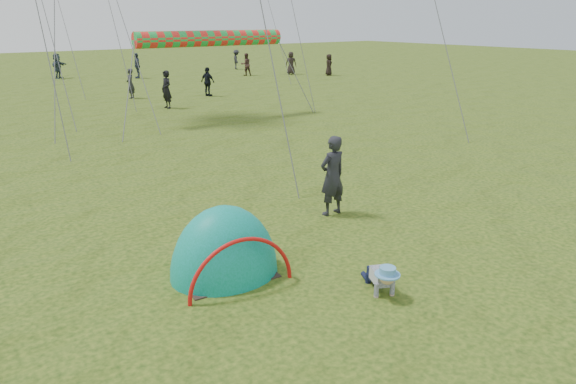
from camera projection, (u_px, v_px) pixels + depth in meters
ground at (338, 311)px, 7.64m from camera, size 140.00×140.00×0.00m
crawling_toddler at (382, 277)px, 8.07m from camera, size 0.75×0.86×0.55m
popup_tent at (225, 273)px, 8.76m from camera, size 2.02×1.73×2.42m
standing_adult at (332, 176)px, 11.14m from camera, size 0.65×0.43×1.78m
crowd_person_2 at (137, 66)px, 37.06m from camera, size 0.64×1.11×1.78m
crowd_person_4 at (329, 65)px, 38.94m from camera, size 0.84×0.92×1.58m
crowd_person_6 at (130, 84)px, 27.68m from camera, size 0.66×0.69×1.59m
crowd_person_7 at (246, 64)px, 38.88m from camera, size 0.88×0.73×1.65m
crowd_person_8 at (208, 82)px, 28.48m from camera, size 0.68×1.00×1.58m
crowd_person_9 at (236, 60)px, 43.64m from camera, size 0.98×1.20×1.62m
crowd_person_10 at (291, 63)px, 39.68m from camera, size 0.99×0.96×1.71m
crowd_person_11 at (58, 66)px, 36.91m from camera, size 1.51×1.56×1.78m
crowd_person_12 at (167, 90)px, 24.59m from camera, size 0.49×0.69×1.79m
rainbow_tube_kite at (212, 38)px, 21.21m from camera, size 6.58×0.64×0.64m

